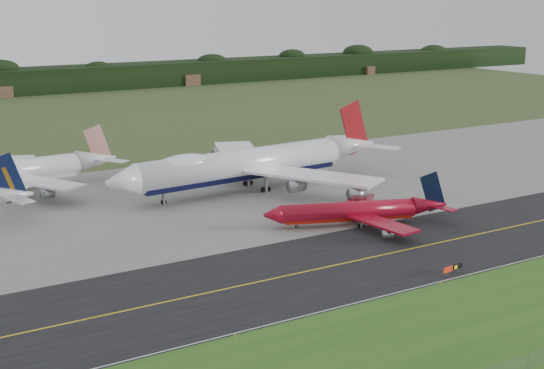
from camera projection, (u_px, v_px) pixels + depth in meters
The scene contains 13 objects.
ground at pixel (343, 254), 139.12m from camera, with size 600.00×600.00×0.00m, color #394F25.
grass_verge at pixel (485, 323), 109.97m from camera, with size 400.00×30.00×0.01m, color #2B5F1C.
taxiway at pixel (356, 261), 135.79m from camera, with size 400.00×32.00×0.02m, color black.
apron at pixel (217, 194), 181.59m from camera, with size 400.00×78.00×0.01m, color gray.
taxiway_centreline at pixel (356, 261), 135.78m from camera, with size 400.00×0.40×0.00m, color yellow.
taxiway_edge_line at pixel (414, 288), 122.87m from camera, with size 400.00×0.25×0.00m, color silver.
horizon_treeline at pixel (8, 83), 365.79m from camera, with size 700.00×25.00×12.00m.
jet_ba_747 at pixel (251, 163), 184.34m from camera, with size 77.77×64.22×19.54m.
jet_red_737 at pixel (358, 211), 156.66m from camera, with size 38.31×30.32×10.67m.
jet_star_tail at pixel (10, 172), 182.94m from camera, with size 54.67×45.76×14.43m.
taxiway_sign at pixel (453, 268), 128.87m from camera, with size 4.92×0.94×1.65m.
edge_marker_left at pixel (235, 335), 105.30m from camera, with size 0.16×0.16×0.50m, color yellow.
edge_marker_center at pixel (441, 283), 124.45m from camera, with size 0.16×0.16×0.50m, color yellow.
Camera 1 is at (-78.93, -106.51, 46.00)m, focal length 50.00 mm.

